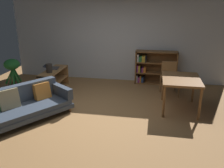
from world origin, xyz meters
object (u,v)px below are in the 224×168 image
(dining_chair_near, at_px, (170,76))
(bookshelf, at_px, (153,67))
(desk_speaker, at_px, (49,68))
(fabric_couch, at_px, (21,105))
(open_laptop, at_px, (52,68))
(dining_table, at_px, (181,82))
(media_console, at_px, (54,81))
(potted_floor_plant, at_px, (13,72))

(dining_chair_near, relative_size, bookshelf, 0.71)
(desk_speaker, bearing_deg, bookshelf, 28.00)
(fabric_couch, xyz_separation_m, desk_speaker, (-0.00, 1.54, 0.41))
(open_laptop, distance_m, dining_table, 3.62)
(media_console, xyz_separation_m, dining_table, (3.43, -0.64, 0.38))
(open_laptop, bearing_deg, potted_floor_plant, -159.84)
(media_console, xyz_separation_m, potted_floor_plant, (-1.12, -0.21, 0.25))
(media_console, distance_m, open_laptop, 0.39)
(potted_floor_plant, bearing_deg, desk_speaker, -1.63)
(potted_floor_plant, bearing_deg, media_console, 10.65)
(open_laptop, bearing_deg, bookshelf, 20.36)
(desk_speaker, height_order, potted_floor_plant, potted_floor_plant)
(dining_table, xyz_separation_m, dining_chair_near, (-0.20, 0.98, -0.17))
(fabric_couch, height_order, media_console, fabric_couch)
(desk_speaker, relative_size, dining_table, 0.21)
(media_console, height_order, open_laptop, open_laptop)
(fabric_couch, distance_m, open_laptop, 1.98)
(bookshelf, bearing_deg, desk_speaker, -152.00)
(desk_speaker, height_order, dining_table, desk_speaker)
(fabric_couch, relative_size, dining_chair_near, 2.41)
(bookshelf, bearing_deg, dining_chair_near, -62.76)
(potted_floor_plant, height_order, dining_table, potted_floor_plant)
(desk_speaker, distance_m, dining_chair_near, 3.29)
(media_console, bearing_deg, dining_table, -10.57)
(dining_chair_near, distance_m, bookshelf, 1.00)
(media_console, bearing_deg, bookshelf, 23.93)
(media_console, relative_size, dining_chair_near, 1.42)
(bookshelf, bearing_deg, fabric_couch, -132.54)
(open_laptop, bearing_deg, dining_table, -12.83)
(potted_floor_plant, height_order, dining_chair_near, potted_floor_plant)
(fabric_couch, bearing_deg, open_laptop, 93.10)
(dining_table, xyz_separation_m, bookshelf, (-0.66, 1.87, -0.18))
(bookshelf, bearing_deg, dining_table, -70.54)
(dining_chair_near, height_order, bookshelf, bookshelf)
(media_console, relative_size, desk_speaker, 5.38)
(desk_speaker, bearing_deg, open_laptop, 104.02)
(media_console, height_order, desk_speaker, desk_speaker)
(media_console, bearing_deg, open_laptop, 121.73)
(potted_floor_plant, relative_size, bookshelf, 0.74)
(dining_chair_near, bearing_deg, media_console, -173.97)
(desk_speaker, bearing_deg, fabric_couch, -89.85)
(open_laptop, bearing_deg, desk_speaker, -75.98)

